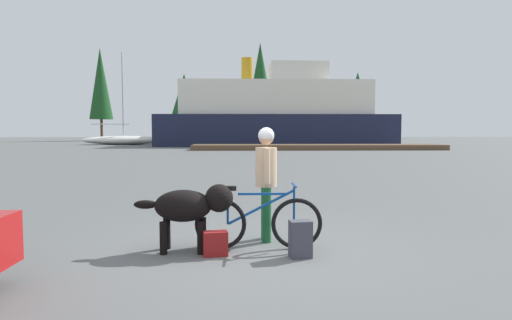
# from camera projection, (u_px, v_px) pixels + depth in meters

# --- Properties ---
(ground_plane) EXTENTS (160.00, 160.00, 0.00)m
(ground_plane) POSITION_uv_depth(u_px,v_px,m) (251.00, 252.00, 6.17)
(ground_plane) COLOR #595B5B
(bicycle) EXTENTS (1.78, 0.44, 0.91)m
(bicycle) POSITION_uv_depth(u_px,v_px,m) (258.00, 222.00, 6.28)
(bicycle) COLOR black
(bicycle) RESTS_ON ground_plane
(person_cyclist) EXTENTS (0.32, 0.53, 1.70)m
(person_cyclist) POSITION_uv_depth(u_px,v_px,m) (266.00, 173.00, 6.73)
(person_cyclist) COLOR #19592D
(person_cyclist) RESTS_ON ground_plane
(dog) EXTENTS (1.35, 0.51, 0.93)m
(dog) POSITION_uv_depth(u_px,v_px,m) (191.00, 206.00, 6.16)
(dog) COLOR black
(dog) RESTS_ON ground_plane
(backpack) EXTENTS (0.31, 0.24, 0.49)m
(backpack) POSITION_uv_depth(u_px,v_px,m) (300.00, 239.00, 5.89)
(backpack) COLOR #3F3F4C
(backpack) RESTS_ON ground_plane
(handbag_pannier) EXTENTS (0.35, 0.24, 0.33)m
(handbag_pannier) POSITION_uv_depth(u_px,v_px,m) (215.00, 244.00, 5.98)
(handbag_pannier) COLOR maroon
(handbag_pannier) RESTS_ON ground_plane
(dock_pier) EXTENTS (19.73, 2.85, 0.40)m
(dock_pier) POSITION_uv_depth(u_px,v_px,m) (318.00, 147.00, 35.54)
(dock_pier) COLOR brown
(dock_pier) RESTS_ON ground_plane
(ferry_boat) EXTENTS (22.51, 8.29, 8.56)m
(ferry_boat) POSITION_uv_depth(u_px,v_px,m) (275.00, 115.00, 44.61)
(ferry_boat) COLOR #191E38
(ferry_boat) RESTS_ON ground_plane
(sailboat_moored) EXTENTS (8.63, 2.42, 9.34)m
(sailboat_moored) POSITION_uv_depth(u_px,v_px,m) (124.00, 140.00, 46.37)
(sailboat_moored) COLOR silver
(sailboat_moored) RESTS_ON ground_plane
(pine_tree_far_left) EXTENTS (3.08, 3.08, 12.39)m
(pine_tree_far_left) POSITION_uv_depth(u_px,v_px,m) (101.00, 84.00, 60.48)
(pine_tree_far_left) COLOR #4C331E
(pine_tree_far_left) RESTS_ON ground_plane
(pine_tree_center) EXTENTS (3.59, 3.59, 12.86)m
(pine_tree_center) POSITION_uv_depth(u_px,v_px,m) (260.00, 80.00, 59.22)
(pine_tree_center) COLOR #4C331E
(pine_tree_center) RESTS_ON ground_plane
(pine_tree_far_right) EXTENTS (3.87, 3.87, 9.32)m
(pine_tree_far_right) POSITION_uv_depth(u_px,v_px,m) (357.00, 96.00, 61.95)
(pine_tree_far_right) COLOR #4C331E
(pine_tree_far_right) RESTS_ON ground_plane
(pine_tree_mid_back) EXTENTS (4.12, 4.12, 9.59)m
(pine_tree_mid_back) POSITION_uv_depth(u_px,v_px,m) (184.00, 97.00, 65.89)
(pine_tree_mid_back) COLOR #4C331E
(pine_tree_mid_back) RESTS_ON ground_plane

